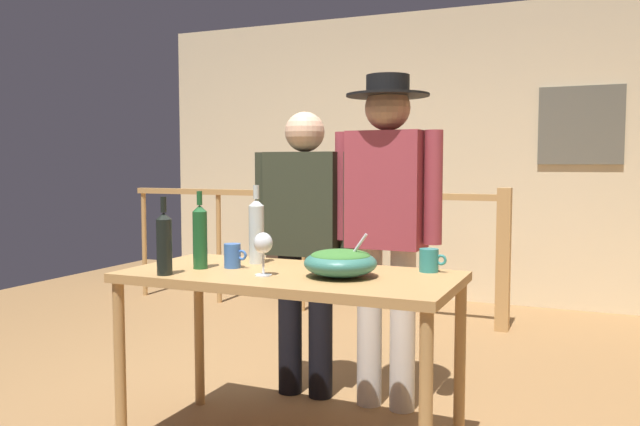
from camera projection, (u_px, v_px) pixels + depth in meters
The scene contains 16 objects.
ground_plane at pixel (272, 404), 3.40m from camera, with size 7.85×7.85×0.00m, color olive.
back_wall at pixel (421, 156), 6.07m from camera, with size 5.37×0.10×2.66m, color beige.
framed_picture at pixel (581, 125), 5.44m from camera, with size 0.68×0.03×0.66m, color #626053.
stair_railing at pixel (364, 233), 5.28m from camera, with size 3.43×0.10×1.08m.
tv_console at pixel (318, 271), 6.19m from camera, with size 0.90×0.40×0.47m, color #38281E.
flat_screen_tv at pixel (316, 217), 6.12m from camera, with size 0.69×0.12×0.48m.
serving_table at pixel (290, 291), 2.80m from camera, with size 1.44×0.69×0.79m.
salad_bowl at pixel (340, 261), 2.68m from camera, with size 0.31×0.31×0.19m.
wine_glass at pixel (263, 245), 2.70m from camera, with size 0.08×0.08×0.18m.
wine_bottle_green at pixel (200, 236), 2.88m from camera, with size 0.06×0.06×0.35m.
wine_bottle_clear at pixel (256, 230), 3.04m from camera, with size 0.07×0.07×0.37m.
wine_bottle_dark at pixel (164, 242), 2.72m from camera, with size 0.06×0.06×0.33m.
mug_teal at pixel (429, 260), 2.80m from camera, with size 0.12×0.08×0.10m.
mug_blue at pixel (233, 256), 2.91m from camera, with size 0.11×0.08×0.11m.
person_standing_left at pixel (305, 231), 3.47m from camera, with size 0.59×0.23×1.54m.
person_standing_right at pixel (387, 211), 3.28m from camera, with size 0.57×0.42×1.70m.
Camera 1 is at (1.55, -2.94, 1.26)m, focal length 36.27 mm.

